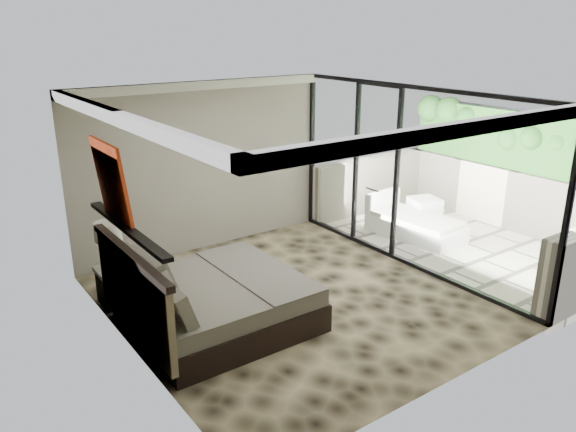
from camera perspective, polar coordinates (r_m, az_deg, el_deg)
floor at (r=7.88m, az=0.38°, el=-8.57°), size 5.00×5.00×0.00m
ceiling at (r=7.05m, az=0.43°, el=12.01°), size 4.50×5.00×0.02m
back_wall at (r=9.40m, az=-8.56°, el=4.92°), size 4.50×0.02×2.80m
left_wall at (r=6.37m, az=-16.16°, el=-2.43°), size 0.02×5.00×2.80m
glass_wall at (r=8.80m, az=12.38°, el=3.73°), size 0.08×5.00×2.80m
terrace_slab at (r=10.37m, az=17.45°, el=-2.91°), size 3.00×5.00×0.12m
parapet_far at (r=11.24m, az=21.97°, el=1.55°), size 0.30×5.00×1.10m
foliage_hedge at (r=10.99m, az=22.67°, el=7.03°), size 0.36×4.60×1.10m
picture_ledge at (r=6.44m, az=-16.05°, el=-1.22°), size 0.12×2.20×0.05m
bed at (r=7.18m, az=-7.92°, el=-8.54°), size 2.16×2.09×1.19m
nightstand at (r=8.06m, az=-16.98°, el=-6.88°), size 0.61×0.61×0.48m
table_lamp at (r=7.79m, az=-17.75°, el=-2.30°), size 0.36×0.36×0.66m
abstract_canvas at (r=6.60m, az=-17.54°, el=3.44°), size 0.13×0.90×0.90m
framed_print at (r=6.72m, az=-17.15°, el=2.41°), size 0.11×0.50×0.60m
ottoman at (r=11.03m, az=13.65°, el=0.49°), size 0.64×0.64×0.51m
lounger at (r=10.40m, az=12.59°, el=-0.83°), size 0.98×1.77×0.67m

